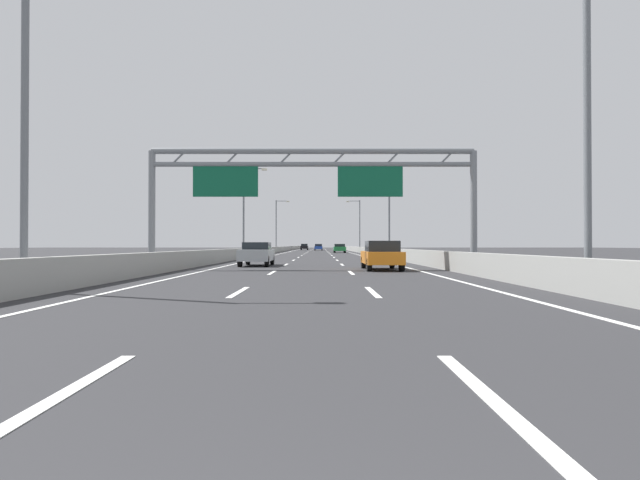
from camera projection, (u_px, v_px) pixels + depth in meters
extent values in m
plane|color=#2D2D30|center=(316.00, 251.00, 100.52)|extent=(260.00, 260.00, 0.00)
cube|color=white|center=(55.00, 398.00, 4.01)|extent=(0.16, 3.00, 0.01)
cube|color=white|center=(237.00, 292.00, 13.01)|extent=(0.16, 3.00, 0.01)
cube|color=white|center=(270.00, 273.00, 22.01)|extent=(0.16, 3.00, 0.01)
cube|color=white|center=(284.00, 265.00, 31.01)|extent=(0.16, 3.00, 0.01)
cube|color=white|center=(291.00, 260.00, 40.01)|extent=(0.16, 3.00, 0.01)
cube|color=white|center=(296.00, 257.00, 49.01)|extent=(0.16, 3.00, 0.01)
cube|color=white|center=(300.00, 255.00, 58.01)|extent=(0.16, 3.00, 0.01)
cube|color=white|center=(302.00, 254.00, 67.01)|extent=(0.16, 3.00, 0.01)
cube|color=white|center=(304.00, 253.00, 76.01)|extent=(0.16, 3.00, 0.01)
cube|color=white|center=(305.00, 252.00, 85.01)|extent=(0.16, 3.00, 0.01)
cube|color=white|center=(307.00, 251.00, 94.01)|extent=(0.16, 3.00, 0.01)
cube|color=white|center=(308.00, 251.00, 103.01)|extent=(0.16, 3.00, 0.01)
cube|color=white|center=(308.00, 250.00, 112.01)|extent=(0.16, 3.00, 0.01)
cube|color=white|center=(309.00, 250.00, 121.01)|extent=(0.16, 3.00, 0.01)
cube|color=white|center=(310.00, 250.00, 130.01)|extent=(0.16, 3.00, 0.01)
cube|color=white|center=(310.00, 249.00, 139.01)|extent=(0.16, 3.00, 0.01)
cube|color=white|center=(311.00, 249.00, 148.01)|extent=(0.16, 3.00, 0.01)
cube|color=white|center=(311.00, 249.00, 157.01)|extent=(0.16, 3.00, 0.01)
cube|color=white|center=(488.00, 397.00, 4.03)|extent=(0.16, 3.00, 0.01)
cube|color=white|center=(370.00, 292.00, 13.03)|extent=(0.16, 3.00, 0.01)
cube|color=white|center=(349.00, 273.00, 22.03)|extent=(0.16, 3.00, 0.01)
cube|color=white|center=(340.00, 265.00, 31.03)|extent=(0.16, 3.00, 0.01)
cube|color=white|center=(335.00, 260.00, 40.03)|extent=(0.16, 3.00, 0.01)
cube|color=white|center=(332.00, 257.00, 49.03)|extent=(0.16, 3.00, 0.01)
cube|color=white|center=(330.00, 255.00, 58.03)|extent=(0.16, 3.00, 0.01)
cube|color=white|center=(328.00, 254.00, 67.03)|extent=(0.16, 3.00, 0.01)
cube|color=white|center=(327.00, 253.00, 76.03)|extent=(0.16, 3.00, 0.01)
cube|color=white|center=(326.00, 252.00, 85.03)|extent=(0.16, 3.00, 0.01)
cube|color=white|center=(325.00, 251.00, 94.02)|extent=(0.16, 3.00, 0.01)
cube|color=white|center=(325.00, 251.00, 103.02)|extent=(0.16, 3.00, 0.01)
cube|color=white|center=(324.00, 250.00, 112.02)|extent=(0.16, 3.00, 0.01)
cube|color=white|center=(324.00, 250.00, 121.02)|extent=(0.16, 3.00, 0.01)
cube|color=white|center=(323.00, 250.00, 130.02)|extent=(0.16, 3.00, 0.01)
cube|color=white|center=(323.00, 249.00, 139.02)|extent=(0.16, 3.00, 0.01)
cube|color=white|center=(323.00, 249.00, 148.02)|extent=(0.16, 3.00, 0.01)
cube|color=white|center=(322.00, 249.00, 157.02)|extent=(0.16, 3.00, 0.01)
cube|color=white|center=(287.00, 252.00, 88.49)|extent=(0.16, 176.00, 0.01)
cube|color=white|center=(344.00, 252.00, 88.54)|extent=(0.16, 176.00, 0.01)
cube|color=#9E9E99|center=(286.00, 248.00, 110.49)|extent=(0.45, 220.00, 0.95)
cube|color=#9E9E99|center=(346.00, 248.00, 110.55)|extent=(0.45, 220.00, 0.95)
cylinder|color=gray|center=(149.00, 210.00, 25.31)|extent=(0.36, 0.36, 6.20)
cylinder|color=gray|center=(471.00, 210.00, 25.38)|extent=(0.36, 0.36, 6.20)
cylinder|color=gray|center=(311.00, 151.00, 25.38)|extent=(16.87, 0.32, 0.32)
cylinder|color=gray|center=(311.00, 164.00, 25.37)|extent=(16.87, 0.26, 0.26)
cylinder|color=gray|center=(176.00, 158.00, 25.35)|extent=(0.74, 0.10, 0.74)
cylinder|color=gray|center=(230.00, 158.00, 25.36)|extent=(0.74, 0.10, 0.74)
cylinder|color=gray|center=(284.00, 158.00, 25.37)|extent=(0.74, 0.10, 0.74)
cylinder|color=gray|center=(337.00, 158.00, 25.38)|extent=(0.74, 0.10, 0.74)
cylinder|color=gray|center=(391.00, 158.00, 25.39)|extent=(0.74, 0.10, 0.74)
cylinder|color=gray|center=(444.00, 158.00, 25.41)|extent=(0.74, 0.10, 0.74)
cube|color=#0F5B3D|center=(223.00, 181.00, 25.34)|extent=(3.40, 0.12, 1.60)
cube|color=#0F5B3D|center=(368.00, 181.00, 25.38)|extent=(3.40, 0.12, 1.60)
cylinder|color=slate|center=(22.00, 118.00, 13.21)|extent=(0.20, 0.20, 9.50)
cylinder|color=slate|center=(585.00, 118.00, 13.27)|extent=(0.20, 0.20, 9.50)
cylinder|color=slate|center=(241.00, 212.00, 51.13)|extent=(0.20, 0.20, 9.50)
cylinder|color=slate|center=(252.00, 169.00, 51.18)|extent=(2.20, 0.12, 0.12)
cube|color=#F2EAC6|center=(262.00, 169.00, 51.19)|extent=(0.56, 0.28, 0.20)
cylinder|color=slate|center=(387.00, 212.00, 51.20)|extent=(0.20, 0.20, 9.50)
cylinder|color=slate|center=(377.00, 169.00, 51.24)|extent=(2.20, 0.12, 0.12)
cube|color=#F2EAC6|center=(366.00, 170.00, 51.23)|extent=(0.56, 0.28, 0.20)
cylinder|color=slate|center=(274.00, 226.00, 89.06)|extent=(0.20, 0.20, 9.50)
cylinder|color=slate|center=(280.00, 201.00, 89.11)|extent=(2.20, 0.12, 0.12)
cube|color=#F2EAC6|center=(286.00, 202.00, 89.11)|extent=(0.56, 0.28, 0.20)
cylinder|color=slate|center=(358.00, 226.00, 89.12)|extent=(0.20, 0.20, 9.50)
cylinder|color=slate|center=(352.00, 201.00, 89.16)|extent=(2.20, 0.12, 0.12)
cube|color=#F2EAC6|center=(346.00, 202.00, 89.16)|extent=(0.56, 0.28, 0.20)
cube|color=#1E7A38|center=(337.00, 249.00, 77.63)|extent=(1.87, 4.39, 0.66)
cube|color=black|center=(337.00, 245.00, 77.61)|extent=(1.64, 2.06, 0.44)
cylinder|color=black|center=(332.00, 251.00, 79.27)|extent=(0.22, 0.64, 0.64)
cylinder|color=black|center=(342.00, 251.00, 79.27)|extent=(0.22, 0.64, 0.64)
cylinder|color=black|center=(333.00, 251.00, 75.97)|extent=(0.22, 0.64, 0.64)
cylinder|color=black|center=(343.00, 251.00, 75.98)|extent=(0.22, 0.64, 0.64)
cube|color=orange|center=(379.00, 258.00, 24.76)|extent=(1.77, 4.21, 0.62)
cube|color=black|center=(380.00, 246.00, 24.49)|extent=(1.56, 1.98, 0.54)
cylinder|color=black|center=(361.00, 262.00, 26.31)|extent=(0.22, 0.64, 0.64)
cylinder|color=black|center=(390.00, 262.00, 26.32)|extent=(0.22, 0.64, 0.64)
cylinder|color=black|center=(367.00, 265.00, 23.20)|extent=(0.22, 0.64, 0.64)
cylinder|color=black|center=(400.00, 265.00, 23.21)|extent=(0.22, 0.64, 0.64)
cube|color=black|center=(302.00, 247.00, 119.71)|extent=(1.81, 4.70, 0.68)
cube|color=black|center=(302.00, 245.00, 119.94)|extent=(1.59, 2.21, 0.53)
cylinder|color=black|center=(299.00, 249.00, 121.50)|extent=(0.22, 0.64, 0.64)
cylinder|color=black|center=(306.00, 249.00, 121.51)|extent=(0.22, 0.64, 0.64)
cylinder|color=black|center=(299.00, 249.00, 117.90)|extent=(0.22, 0.64, 0.64)
cylinder|color=black|center=(305.00, 249.00, 117.91)|extent=(0.22, 0.64, 0.64)
cube|color=#2347AD|center=(316.00, 248.00, 109.49)|extent=(1.80, 4.19, 0.62)
cube|color=black|center=(316.00, 245.00, 109.90)|extent=(1.58, 1.68, 0.54)
cylinder|color=black|center=(313.00, 249.00, 111.03)|extent=(0.22, 0.64, 0.64)
cylinder|color=black|center=(320.00, 249.00, 111.04)|extent=(0.22, 0.64, 0.64)
cylinder|color=black|center=(313.00, 249.00, 107.94)|extent=(0.22, 0.64, 0.64)
cylinder|color=black|center=(320.00, 249.00, 107.95)|extent=(0.22, 0.64, 0.64)
cube|color=#A8ADB2|center=(255.00, 255.00, 29.51)|extent=(1.78, 4.23, 0.67)
cube|color=black|center=(255.00, 246.00, 29.53)|extent=(1.56, 1.79, 0.44)
cylinder|color=black|center=(246.00, 260.00, 31.07)|extent=(0.22, 0.64, 0.64)
cylinder|color=black|center=(270.00, 260.00, 31.07)|extent=(0.22, 0.64, 0.64)
cylinder|color=black|center=(238.00, 261.00, 27.94)|extent=(0.22, 0.64, 0.64)
cylinder|color=black|center=(265.00, 261.00, 27.94)|extent=(0.22, 0.64, 0.64)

